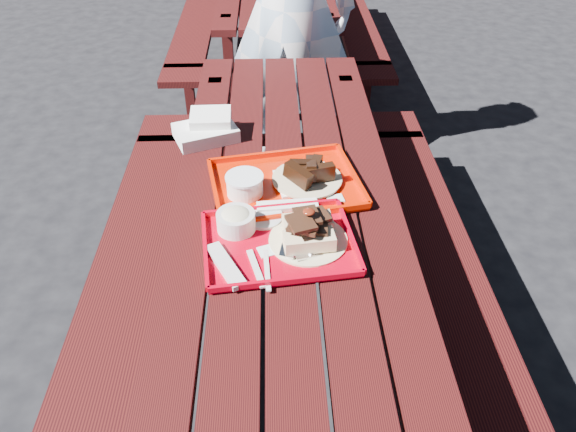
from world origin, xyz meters
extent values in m
plane|color=black|center=(0.00, 0.00, 0.00)|extent=(60.00, 60.00, 0.00)
cube|color=#3B0D0B|center=(-0.30, 0.00, 0.73)|extent=(0.14, 2.40, 0.04)
cube|color=#3B0D0B|center=(-0.15, 0.00, 0.73)|extent=(0.14, 2.40, 0.04)
cube|color=#3B0D0B|center=(0.00, 0.00, 0.73)|extent=(0.14, 2.40, 0.04)
cube|color=#3B0D0B|center=(0.15, 0.00, 0.73)|extent=(0.14, 2.40, 0.04)
cube|color=#3B0D0B|center=(0.30, 0.00, 0.73)|extent=(0.14, 2.40, 0.04)
cube|color=#3B0D0B|center=(-0.58, 0.00, 0.43)|extent=(0.25, 2.40, 0.04)
cube|color=#3B0D0B|center=(-0.58, 0.84, 0.21)|extent=(0.06, 0.06, 0.42)
cube|color=#3B0D0B|center=(0.58, 0.00, 0.43)|extent=(0.25, 2.40, 0.04)
cube|color=#3B0D0B|center=(0.58, 0.84, 0.21)|extent=(0.06, 0.06, 0.42)
cube|color=#3B0D0B|center=(-0.30, 0.96, 0.38)|extent=(0.06, 0.06, 0.75)
cube|color=#3B0D0B|center=(0.30, 0.96, 0.38)|extent=(0.06, 0.06, 0.75)
cube|color=#3B0D0B|center=(0.00, 0.96, 0.43)|extent=(1.40, 0.06, 0.04)
cube|color=#3B0D0B|center=(-0.58, 2.80, 0.43)|extent=(0.25, 2.40, 0.04)
cube|color=#3B0D0B|center=(-0.58, 1.96, 0.21)|extent=(0.06, 0.06, 0.42)
cube|color=#3B0D0B|center=(-0.58, 3.64, 0.21)|extent=(0.06, 0.06, 0.42)
cube|color=#3B0D0B|center=(0.58, 2.80, 0.43)|extent=(0.25, 2.40, 0.04)
cube|color=#3B0D0B|center=(0.58, 1.96, 0.21)|extent=(0.06, 0.06, 0.42)
cube|color=#3B0D0B|center=(0.58, 3.64, 0.21)|extent=(0.06, 0.06, 0.42)
cube|color=#3B0D0B|center=(-0.30, 1.84, 0.38)|extent=(0.06, 0.06, 0.75)
cube|color=#3B0D0B|center=(0.30, 1.84, 0.38)|extent=(0.06, 0.06, 0.75)
cube|color=#3B0D0B|center=(0.00, 1.84, 0.43)|extent=(1.40, 0.06, 0.04)
cube|color=#B20014|center=(-0.03, -0.21, 0.76)|extent=(0.47, 0.38, 0.01)
cube|color=#B20014|center=(-0.05, -0.04, 0.77)|extent=(0.43, 0.06, 0.02)
cube|color=#B20014|center=(-0.01, -0.37, 0.77)|extent=(0.43, 0.06, 0.02)
cube|color=#B20014|center=(0.18, -0.18, 0.77)|extent=(0.05, 0.33, 0.02)
cube|color=#B20014|center=(-0.24, -0.23, 0.77)|extent=(0.05, 0.33, 0.02)
cylinder|color=beige|center=(0.06, -0.20, 0.76)|extent=(0.23, 0.23, 0.01)
cube|color=beige|center=(0.06, -0.23, 0.79)|extent=(0.15, 0.09, 0.04)
cube|color=beige|center=(0.06, -0.16, 0.79)|extent=(0.15, 0.09, 0.04)
ellipsoid|color=#5A190C|center=(0.06, -0.20, 0.88)|extent=(0.04, 0.04, 0.01)
cylinder|color=silver|center=(-0.16, -0.13, 0.79)|extent=(0.12, 0.12, 0.06)
ellipsoid|color=beige|center=(-0.16, -0.13, 0.81)|extent=(0.10, 0.10, 0.04)
cylinder|color=silver|center=(-0.07, -0.08, 0.77)|extent=(0.12, 0.12, 0.01)
cube|color=silver|center=(-0.18, -0.30, 0.77)|extent=(0.13, 0.19, 0.02)
cube|color=silver|center=(-0.09, -0.31, 0.76)|extent=(0.06, 0.15, 0.01)
cube|color=silver|center=(-0.06, -0.32, 0.76)|extent=(0.02, 0.17, 0.00)
cube|color=white|center=(-0.06, -0.24, 0.76)|extent=(0.06, 0.06, 0.00)
cube|color=red|center=(0.00, 0.10, 0.76)|extent=(0.53, 0.45, 0.01)
cube|color=red|center=(-0.04, 0.28, 0.77)|extent=(0.47, 0.10, 0.02)
cube|color=red|center=(0.03, -0.08, 0.77)|extent=(0.47, 0.10, 0.02)
cube|color=red|center=(0.23, 0.14, 0.77)|extent=(0.08, 0.36, 0.02)
cube|color=red|center=(-0.23, 0.05, 0.77)|extent=(0.08, 0.36, 0.02)
cube|color=white|center=(0.05, 0.11, 0.77)|extent=(0.19, 0.19, 0.01)
cylinder|color=#CEB78C|center=(0.07, 0.11, 0.77)|extent=(0.24, 0.24, 0.01)
cylinder|color=white|center=(-0.13, 0.05, 0.79)|extent=(0.12, 0.12, 0.06)
cylinder|color=white|center=(-0.13, 0.05, 0.83)|extent=(0.12, 0.12, 0.01)
cube|color=white|center=(0.00, -0.03, 0.77)|extent=(0.20, 0.06, 0.02)
cube|color=white|center=(0.16, 0.01, 0.77)|extent=(0.06, 0.05, 0.00)
cube|color=white|center=(-0.29, 0.43, 0.78)|extent=(0.27, 0.23, 0.05)
cube|color=white|center=(-0.27, 0.46, 0.82)|extent=(0.16, 0.13, 0.04)
imported|color=#A7C6E5|center=(0.06, 1.47, 0.93)|extent=(0.77, 0.62, 1.85)
camera|label=1|loc=(-0.04, -1.45, 1.84)|focal=35.00mm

